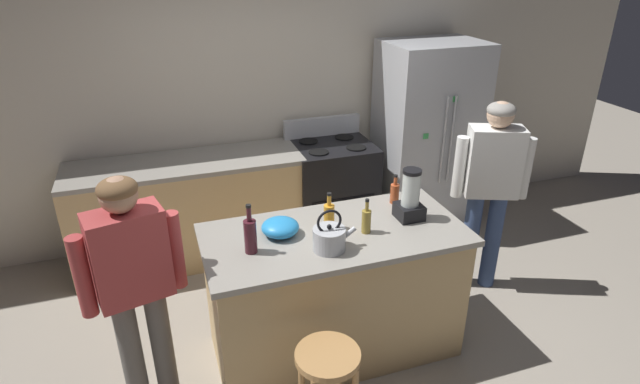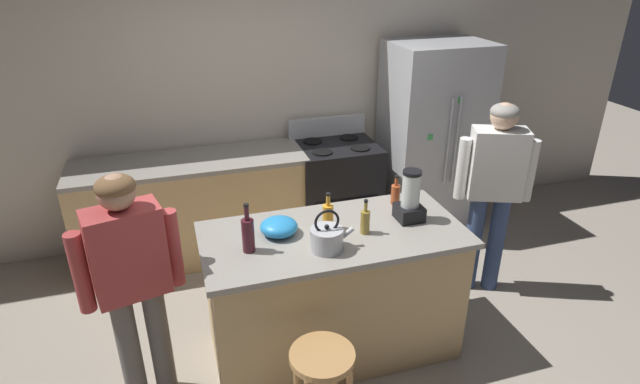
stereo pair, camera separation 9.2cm
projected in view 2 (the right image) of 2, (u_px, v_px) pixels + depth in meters
ground_plane at (332, 346)px, 3.70m from camera, size 14.00×14.00×0.00m
back_wall at (268, 95)px, 4.81m from camera, size 8.00×0.10×2.70m
kitchen_island at (333, 292)px, 3.50m from camera, size 1.70×0.81×0.94m
back_counter_run at (194, 209)px, 4.63m from camera, size 2.00×0.64×0.94m
refrigerator at (432, 138)px, 5.01m from camera, size 0.90×0.73×1.83m
stove_range at (335, 190)px, 4.95m from camera, size 0.76×0.65×1.12m
person_by_island_left at (131, 274)px, 2.90m from camera, size 0.59×0.31×1.54m
person_by_sink_right at (494, 182)px, 3.95m from camera, size 0.58×0.35×1.59m
bar_stool at (322, 372)px, 2.82m from camera, size 0.36×0.36×0.62m
blender_appliance at (410, 199)px, 3.39m from camera, size 0.17×0.17×0.35m
bottle_vinegar at (365, 221)px, 3.26m from camera, size 0.06×0.06×0.24m
bottle_cooking_sauce at (395, 194)px, 3.64m from camera, size 0.06×0.06×0.22m
bottle_wine at (248, 234)px, 3.05m from camera, size 0.08×0.08×0.32m
bottle_soda at (328, 216)px, 3.30m from camera, size 0.07×0.07×0.26m
mixing_bowl at (279, 227)px, 3.25m from camera, size 0.24×0.24×0.11m
tea_kettle at (327, 238)px, 3.08m from camera, size 0.28×0.20×0.27m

